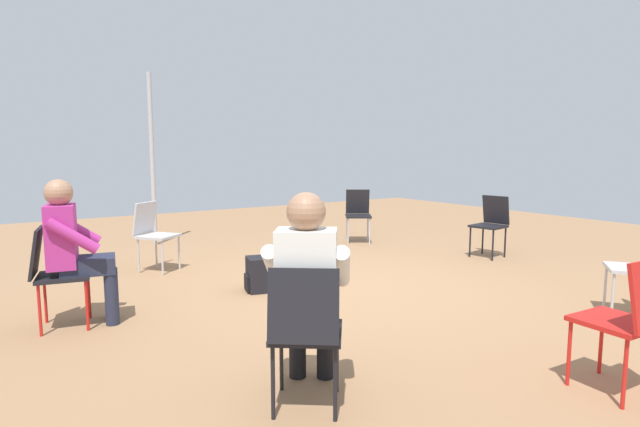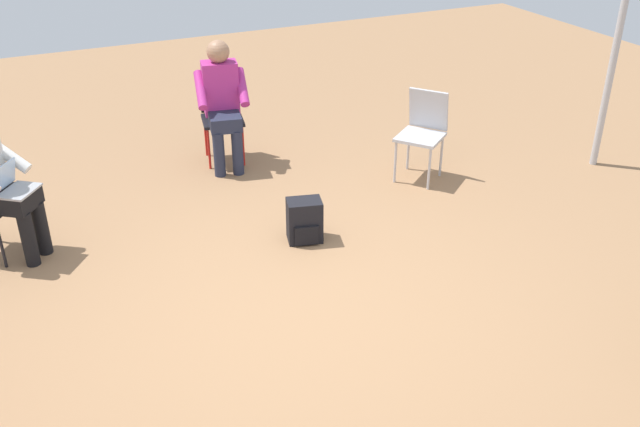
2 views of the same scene
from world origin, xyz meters
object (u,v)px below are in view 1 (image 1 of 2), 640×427
(chair_east, at_px, (628,316))
(person_in_magenta, at_px, (74,245))
(chair_south, at_px, (53,270))
(chair_north, at_px, (491,221))
(person_with_laptop, at_px, (308,284))
(chair_southwest, at_px, (153,231))
(chair_southeast, at_px, (305,327))
(backpack_near_laptop_user, at_px, (257,276))
(chair_northwest, at_px, (358,212))

(chair_east, bearing_deg, person_in_magenta, 132.61)
(chair_south, bearing_deg, chair_east, 51.81)
(chair_east, height_order, chair_north, same)
(chair_south, distance_m, person_with_laptop, 2.44)
(chair_south, bearing_deg, chair_southwest, 153.56)
(chair_southeast, xyz_separation_m, chair_southwest, (-3.89, 0.21, 0.00))
(chair_southeast, xyz_separation_m, person_in_magenta, (-2.26, -0.86, 0.20))
(person_with_laptop, bearing_deg, chair_north, 62.02)
(backpack_near_laptop_user, bearing_deg, person_with_laptop, -19.00)
(chair_southeast, bearing_deg, chair_southwest, 123.64)
(person_with_laptop, xyz_separation_m, backpack_near_laptop_user, (-2.23, 0.77, -0.53))
(chair_southeast, relative_size, chair_southwest, 1.00)
(chair_southwest, relative_size, person_with_laptop, 0.69)
(chair_east, height_order, person_with_laptop, person_with_laptop)
(chair_south, distance_m, chair_southwest, 2.02)
(chair_east, bearing_deg, backpack_near_laptop_user, 107.81)
(chair_southwest, bearing_deg, chair_south, 14.51)
(chair_southwest, xyz_separation_m, person_with_laptop, (3.75, -0.11, 0.20))
(chair_south, bearing_deg, person_in_magenta, 90.00)
(chair_north, bearing_deg, chair_southwest, 58.23)
(chair_northwest, distance_m, person_in_magenta, 4.74)
(chair_east, xyz_separation_m, chair_north, (-3.04, 2.68, 0.00))
(chair_southeast, height_order, chair_north, same)
(chair_east, bearing_deg, chair_southeast, 155.79)
(chair_northwest, distance_m, chair_southwest, 3.31)
(chair_south, relative_size, backpack_near_laptop_user, 2.36)
(chair_north, height_order, person_in_magenta, person_in_magenta)
(chair_northwest, relative_size, person_in_magenta, 0.69)
(chair_northwest, distance_m, chair_east, 5.28)
(chair_northwest, distance_m, person_with_laptop, 5.21)
(chair_east, height_order, person_in_magenta, person_in_magenta)
(chair_east, xyz_separation_m, backpack_near_laptop_user, (-3.26, -0.83, -0.34))
(chair_south, height_order, person_in_magenta, person_in_magenta)
(chair_southeast, xyz_separation_m, chair_south, (-2.29, -1.02, 0.00))
(chair_northwest, relative_size, chair_east, 1.00)
(chair_southeast, bearing_deg, chair_east, 9.04)
(chair_south, bearing_deg, chair_northwest, 122.65)
(chair_north, relative_size, person_in_magenta, 0.69)
(backpack_near_laptop_user, bearing_deg, chair_north, 86.46)
(chair_south, xyz_separation_m, person_with_laptop, (2.15, 1.12, 0.20))
(chair_northwest, relative_size, backpack_near_laptop_user, 2.36)
(chair_north, bearing_deg, chair_northwest, 14.97)
(chair_north, height_order, person_with_laptop, person_with_laptop)
(chair_east, distance_m, person_in_magenta, 4.06)
(chair_southwest, relative_size, chair_north, 1.00)
(chair_northwest, height_order, chair_southwest, same)
(person_in_magenta, bearing_deg, chair_southeast, 32.14)
(person_in_magenta, bearing_deg, backpack_near_laptop_user, 104.90)
(person_with_laptop, bearing_deg, backpack_near_laptop_user, 107.81)
(chair_southwest, xyz_separation_m, backpack_near_laptop_user, (1.52, 0.65, -0.34))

